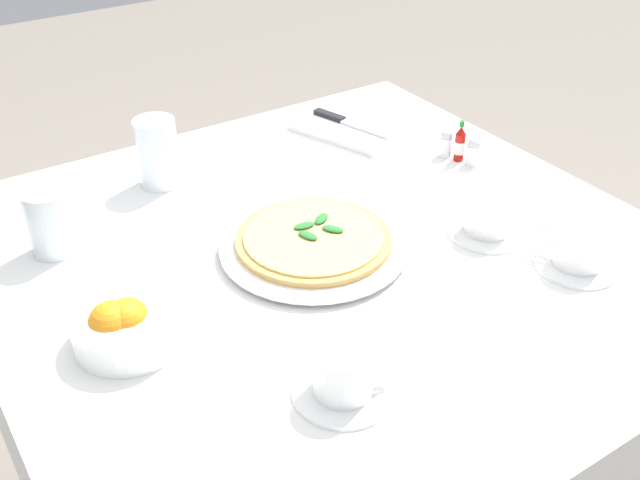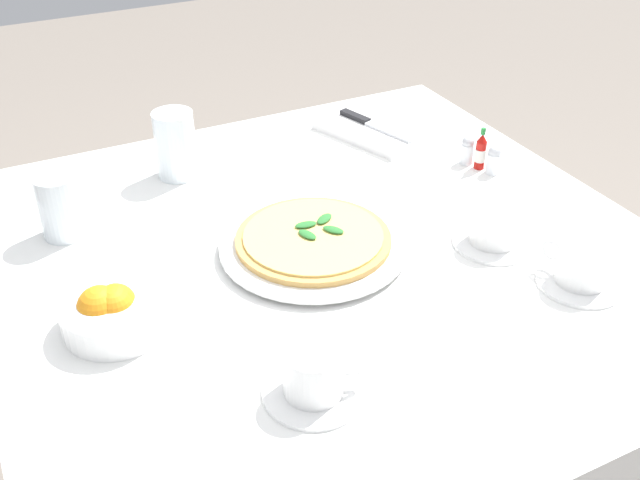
# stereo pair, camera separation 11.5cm
# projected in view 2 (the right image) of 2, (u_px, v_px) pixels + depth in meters

# --- Properties ---
(dining_table) EXTENTS (1.05, 1.05, 0.74)m
(dining_table) POSITION_uv_depth(u_px,v_px,m) (326.00, 316.00, 1.28)
(dining_table) COLOR white
(dining_table) RESTS_ON ground_plane
(pizza_plate) EXTENTS (0.30, 0.30, 0.02)m
(pizza_plate) POSITION_uv_depth(u_px,v_px,m) (313.00, 245.00, 1.20)
(pizza_plate) COLOR white
(pizza_plate) RESTS_ON dining_table
(pizza) EXTENTS (0.25, 0.25, 0.02)m
(pizza) POSITION_uv_depth(u_px,v_px,m) (313.00, 238.00, 1.19)
(pizza) COLOR tan
(pizza) RESTS_ON pizza_plate
(coffee_cup_near_right) EXTENTS (0.13, 0.13, 0.07)m
(coffee_cup_near_right) POSITION_uv_depth(u_px,v_px,m) (582.00, 267.00, 1.12)
(coffee_cup_near_right) COLOR white
(coffee_cup_near_right) RESTS_ON dining_table
(coffee_cup_far_left) EXTENTS (0.13, 0.13, 0.07)m
(coffee_cup_far_left) POSITION_uv_depth(u_px,v_px,m) (314.00, 374.00, 0.92)
(coffee_cup_far_left) COLOR white
(coffee_cup_far_left) RESTS_ON dining_table
(coffee_cup_center_back) EXTENTS (0.13, 0.13, 0.06)m
(coffee_cup_center_back) POSITION_uv_depth(u_px,v_px,m) (494.00, 228.00, 1.21)
(coffee_cup_center_back) COLOR white
(coffee_cup_center_back) RESTS_ON dining_table
(water_glass_far_right) EXTENTS (0.07, 0.07, 0.11)m
(water_glass_far_right) POSITION_uv_depth(u_px,v_px,m) (61.00, 210.00, 1.22)
(water_glass_far_right) COLOR white
(water_glass_far_right) RESTS_ON dining_table
(water_glass_near_left) EXTENTS (0.08, 0.08, 0.13)m
(water_glass_near_left) POSITION_uv_depth(u_px,v_px,m) (176.00, 149.00, 1.39)
(water_glass_near_left) COLOR white
(water_glass_near_left) RESTS_ON dining_table
(napkin_folded) EXTENTS (0.25, 0.20, 0.02)m
(napkin_folded) POSITION_uv_depth(u_px,v_px,m) (371.00, 130.00, 1.56)
(napkin_folded) COLOR white
(napkin_folded) RESTS_ON dining_table
(dinner_knife) EXTENTS (0.19, 0.07, 0.01)m
(dinner_knife) POSITION_uv_depth(u_px,v_px,m) (372.00, 124.00, 1.55)
(dinner_knife) COLOR silver
(dinner_knife) RESTS_ON napkin_folded
(citrus_bowl) EXTENTS (0.15, 0.15, 0.07)m
(citrus_bowl) POSITION_uv_depth(u_px,v_px,m) (113.00, 311.00, 1.03)
(citrus_bowl) COLOR white
(citrus_bowl) RESTS_ON dining_table
(hot_sauce_bottle) EXTENTS (0.02, 0.02, 0.08)m
(hot_sauce_bottle) POSITION_uv_depth(u_px,v_px,m) (481.00, 152.00, 1.43)
(hot_sauce_bottle) COLOR #B7140F
(hot_sauce_bottle) RESTS_ON dining_table
(salt_shaker) EXTENTS (0.03, 0.03, 0.06)m
(salt_shaker) POSITION_uv_depth(u_px,v_px,m) (493.00, 161.00, 1.41)
(salt_shaker) COLOR white
(salt_shaker) RESTS_ON dining_table
(pepper_shaker) EXTENTS (0.03, 0.03, 0.06)m
(pepper_shaker) POSITION_uv_depth(u_px,v_px,m) (467.00, 151.00, 1.45)
(pepper_shaker) COLOR white
(pepper_shaker) RESTS_ON dining_table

